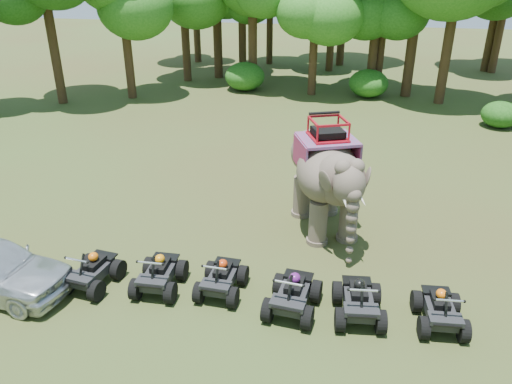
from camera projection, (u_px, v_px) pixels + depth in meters
The scene contains 23 objects.
ground at pixel (248, 269), 14.44m from camera, with size 110.00×110.00×0.00m, color #47381E.
elephant at pixel (326, 175), 15.86m from camera, with size 1.98×4.50×3.78m, color brown, non-canonical shape.
atv_0 at pixel (91, 267), 13.48m from camera, with size 1.16×1.59×1.18m, color black, non-canonical shape.
atv_1 at pixel (159, 270), 13.36m from camera, with size 1.18×1.61×1.19m, color black, non-canonical shape.
atv_2 at pixel (221, 274), 13.20m from camera, with size 1.14×1.56×1.15m, color black, non-canonical shape.
atv_3 at pixel (293, 290), 12.51m from camera, with size 1.23×1.69×1.25m, color black, non-canonical shape.
atv_4 at pixel (359, 296), 12.30m from camera, with size 1.21×1.65×1.23m, color black, non-canonical shape.
atv_5 at pixel (441, 305), 12.04m from camera, with size 1.13×1.55×1.15m, color black, non-canonical shape.
tree_0 at pixel (314, 37), 30.70m from camera, with size 5.05×5.05×7.21m, color #195114, non-canonical shape.
tree_1 at pixel (382, 38), 31.26m from camera, with size 4.82×4.82×6.88m, color #195114, non-canonical shape.
tree_2 at pixel (451, 22), 28.36m from camera, with size 6.56×6.56×9.37m, color #195114, non-canonical shape.
tree_26 at pixel (52, 34), 28.69m from camera, with size 5.68×5.68×8.11m, color #195114, non-canonical shape.
tree_27 at pixel (126, 33), 29.84m from camera, with size 5.49×5.49×7.85m, color #195114, non-canonical shape.
tree_28 at pixel (184, 18), 33.89m from camera, with size 5.99×5.99×8.56m, color #195114, non-canonical shape.
tree_29 at pixel (253, 15), 31.76m from camera, with size 6.56×6.56×9.37m, color #195114, non-canonical shape.
tree_30 at pixel (332, 13), 36.85m from camera, with size 5.96×5.96×8.52m, color #195114, non-canonical shape.
tree_31 at pixel (376, 24), 30.66m from camera, with size 6.02×6.02×8.60m, color #195114, non-canonical shape.
tree_32 at pixel (270, 18), 39.63m from camera, with size 5.04×5.04×7.19m, color #195114, non-canonical shape.
tree_33 at pixel (504, 10), 36.17m from camera, with size 6.32×6.32×9.03m, color #195114, non-canonical shape.
tree_35 at pixel (417, 5), 29.56m from camera, with size 7.68×7.68×10.97m, color #195114, non-canonical shape.
tree_36 at pixel (242, 22), 34.65m from camera, with size 5.50×5.50×7.86m, color #195114, non-canonical shape.
tree_38 at pixel (196, 8), 40.04m from camera, with size 5.98×5.98×8.55m, color #195114, non-canonical shape.
tree_39 at pixel (216, 1), 34.40m from camera, with size 7.35×7.35×10.49m, color #195114, non-canonical shape.
Camera 1 is at (2.51, -11.80, 8.26)m, focal length 35.00 mm.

